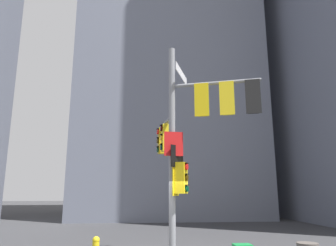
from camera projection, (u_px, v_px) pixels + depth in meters
building_mid_block at (165, 28)px, 33.41m from camera, size 15.40×15.40×38.50m
signal_pole_assembly at (190, 133)px, 10.64m from camera, size 3.32×2.96×7.19m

